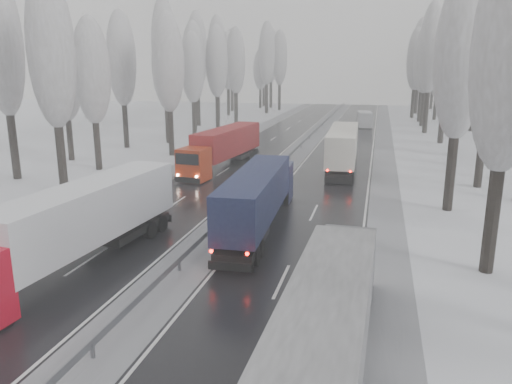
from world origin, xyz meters
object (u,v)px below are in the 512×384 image
at_px(truck_blue_box, 259,194).
at_px(truck_red_red, 224,145).
at_px(truck_cream_box, 343,145).
at_px(box_truck_distant, 365,119).
at_px(truck_grey_tarp, 329,322).
at_px(truck_red_white, 76,223).

distance_m(truck_blue_box, truck_red_red, 19.95).
bearing_deg(truck_red_red, truck_cream_box, 17.06).
height_order(truck_cream_box, box_truck_distant, truck_cream_box).
distance_m(truck_grey_tarp, truck_red_red, 36.15).
bearing_deg(truck_grey_tarp, truck_cream_box, 94.88).
distance_m(truck_grey_tarp, box_truck_distant, 73.29).
xyz_separation_m(truck_blue_box, truck_red_white, (-7.41, -8.48, 0.17)).
bearing_deg(box_truck_distant, truck_blue_box, -100.75).
distance_m(truck_grey_tarp, truck_red_white, 14.87).
bearing_deg(box_truck_distant, truck_red_red, -113.85).
height_order(truck_blue_box, truck_red_white, truck_red_white).
height_order(truck_grey_tarp, truck_cream_box, truck_cream_box).
relative_size(truck_grey_tarp, truck_blue_box, 0.98).
xyz_separation_m(truck_grey_tarp, truck_blue_box, (-5.89, 15.10, 0.05)).
height_order(truck_grey_tarp, truck_blue_box, truck_blue_box).
bearing_deg(truck_red_red, truck_blue_box, -60.15).
bearing_deg(truck_cream_box, truck_blue_box, -101.98).
xyz_separation_m(truck_grey_tarp, truck_red_white, (-13.31, 6.62, 0.22)).
relative_size(truck_cream_box, box_truck_distant, 2.28).
height_order(truck_grey_tarp, box_truck_distant, truck_grey_tarp).
xyz_separation_m(truck_grey_tarp, box_truck_distant, (-1.25, 73.27, -0.88)).
distance_m(truck_grey_tarp, truck_cream_box, 35.72).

